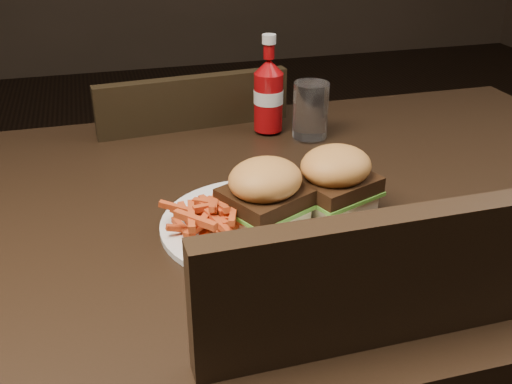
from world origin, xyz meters
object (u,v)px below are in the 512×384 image
object	(u,v)px
dining_table	(308,205)
chair_far	(182,225)
tumbler	(311,110)
ketchup_bottle	(268,102)
plate	(258,224)

from	to	relation	value
dining_table	chair_far	bearing A→B (deg)	105.01
chair_far	tumbler	world-z (taller)	tumbler
dining_table	ketchup_bottle	world-z (taller)	ketchup_bottle
plate	ketchup_bottle	distance (m)	0.36
dining_table	plate	bearing A→B (deg)	-142.85
dining_table	tumbler	distance (m)	0.24
plate	tumbler	size ratio (longest dim) A/B	2.65
chair_far	tumbler	xyz separation A→B (m)	(0.21, -0.29, 0.38)
tumbler	plate	bearing A→B (deg)	-122.06
plate	tumbler	bearing A→B (deg)	57.94
dining_table	ketchup_bottle	distance (m)	0.27
dining_table	chair_far	distance (m)	0.60
chair_far	tumbler	distance (m)	0.52
chair_far	plate	bearing A→B (deg)	87.83
chair_far	dining_table	bearing A→B (deg)	99.78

